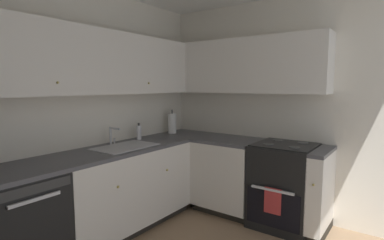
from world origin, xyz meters
name	(u,v)px	position (x,y,z in m)	size (l,w,h in m)	color
wall_back	(66,113)	(0.00, 1.44, 1.25)	(3.66, 0.05, 2.49)	silver
wall_right	(277,108)	(1.80, 0.00, 1.25)	(0.05, 2.93, 2.49)	silver
dishwasher	(17,228)	(-0.65, 1.11, 0.42)	(0.60, 0.63, 0.85)	black
lower_cabinets_back	(124,189)	(0.42, 1.12, 0.43)	(1.52, 0.62, 0.85)	silver
countertop_back	(123,148)	(0.42, 1.11, 0.86)	(2.73, 0.60, 0.04)	#4C4C51
lower_cabinets_right	(242,179)	(1.48, 0.27, 0.43)	(0.62, 1.48, 0.85)	silver
countertop_right	(243,142)	(1.48, 0.27, 0.86)	(0.60, 1.48, 0.03)	#4C4C51
oven_range	(284,184)	(1.50, -0.22, 0.45)	(0.68, 0.62, 1.03)	black
upper_cabinets_back	(98,63)	(0.26, 1.25, 1.73)	(2.41, 0.34, 0.62)	silver
upper_cabinets_right	(240,66)	(1.62, 0.41, 1.73)	(0.32, 2.02, 0.62)	silver
sink	(125,151)	(0.43, 1.08, 0.84)	(0.63, 0.40, 0.10)	#B7B7BC
faucet	(112,134)	(0.43, 1.29, 1.00)	(0.07, 0.16, 0.19)	silver
soap_bottle	(139,132)	(0.82, 1.29, 0.97)	(0.06, 0.06, 0.19)	silver
paper_towel_roll	(172,123)	(1.41, 1.27, 1.01)	(0.11, 0.11, 0.32)	white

